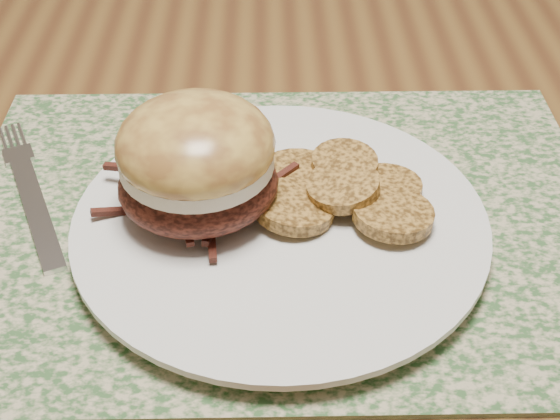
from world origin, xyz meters
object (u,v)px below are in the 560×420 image
object	(u,v)px
pork_sandwich	(197,162)
fork	(29,189)
dinner_plate	(280,226)
dining_table	(539,272)

from	to	relation	value
pork_sandwich	fork	distance (m)	0.14
dinner_plate	pork_sandwich	bearing A→B (deg)	169.31
pork_sandwich	fork	bearing A→B (deg)	144.60
dinner_plate	pork_sandwich	size ratio (longest dim) A/B	1.98
dinner_plate	fork	bearing A→B (deg)	164.33
dining_table	dinner_plate	bearing A→B (deg)	-167.33
dinner_plate	pork_sandwich	distance (m)	0.07
dinner_plate	fork	xyz separation A→B (m)	(-0.18, 0.05, -0.01)
dining_table	fork	distance (m)	0.40
dining_table	dinner_plate	size ratio (longest dim) A/B	5.77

